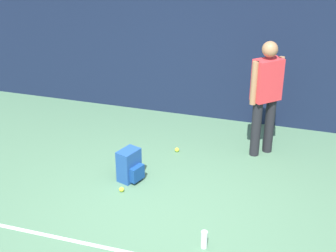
{
  "coord_description": "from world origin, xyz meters",
  "views": [
    {
      "loc": [
        1.53,
        -4.52,
        3.45
      ],
      "look_at": [
        0.0,
        0.4,
        1.0
      ],
      "focal_mm": 51.66,
      "sensor_mm": 36.0,
      "label": 1
    }
  ],
  "objects": [
    {
      "name": "water_bottle",
      "position": [
        0.66,
        -0.42,
        0.1
      ],
      "size": [
        0.07,
        0.07,
        0.21
      ],
      "primitive_type": "cylinder",
      "color": "white",
      "rests_on": "ground"
    },
    {
      "name": "ground_plane",
      "position": [
        0.0,
        0.0,
        0.0
      ],
      "size": [
        12.0,
        12.0,
        0.0
      ],
      "primitive_type": "plane",
      "color": "#4C7556"
    },
    {
      "name": "back_fence",
      "position": [
        0.0,
        3.0,
        1.14
      ],
      "size": [
        10.0,
        0.1,
        2.29
      ],
      "primitive_type": "cube",
      "color": "#141E38",
      "rests_on": "ground"
    },
    {
      "name": "tennis_ball_near_player",
      "position": [
        -0.61,
        0.34,
        0.03
      ],
      "size": [
        0.07,
        0.07,
        0.07
      ],
      "primitive_type": "sphere",
      "color": "#CCE033",
      "rests_on": "ground"
    },
    {
      "name": "backpack",
      "position": [
        -0.61,
        0.65,
        0.21
      ],
      "size": [
        0.35,
        0.35,
        0.44
      ],
      "rotation": [
        0.0,
        0.0,
        1.24
      ],
      "color": "#1E478C",
      "rests_on": "ground"
    },
    {
      "name": "tennis_player",
      "position": [
        0.97,
        1.93,
        0.97
      ],
      "size": [
        0.44,
        0.44,
        1.7
      ],
      "rotation": [
        0.0,
        0.0,
        0.78
      ],
      "color": "black",
      "rests_on": "ground"
    },
    {
      "name": "tennis_ball_by_fence",
      "position": [
        -0.23,
        1.59,
        0.03
      ],
      "size": [
        0.07,
        0.07,
        0.07
      ],
      "primitive_type": "sphere",
      "color": "#CCE033",
      "rests_on": "ground"
    }
  ]
}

